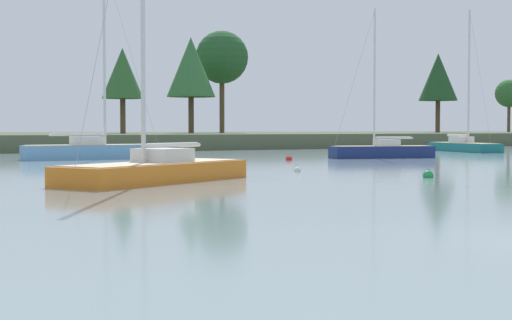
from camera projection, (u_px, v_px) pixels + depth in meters
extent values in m
cube|color=#669ECC|center=(94.00, 157.00, 52.82)|extent=(9.68, 2.50, 1.67)
cube|color=#CCB78E|center=(94.00, 145.00, 52.79)|extent=(9.10, 2.21, 0.04)
cube|color=silver|center=(87.00, 140.00, 52.56)|extent=(2.14, 1.55, 0.58)
cylinder|color=silver|center=(104.00, 53.00, 52.87)|extent=(0.19, 0.19, 12.76)
cylinder|color=silver|center=(77.00, 135.00, 52.24)|extent=(3.86, 0.21, 0.15)
cylinder|color=silver|center=(77.00, 134.00, 52.23)|extent=(3.48, 0.19, 0.14)
cylinder|color=#999999|center=(131.00, 54.00, 53.74)|extent=(3.88, 0.07, 12.72)
cube|color=brown|center=(343.00, 151.00, 70.46)|extent=(2.40, 2.72, 0.36)
cube|color=#C6B289|center=(343.00, 149.00, 70.45)|extent=(2.53, 2.86, 0.05)
cube|color=tan|center=(343.00, 149.00, 70.45)|extent=(0.87, 0.65, 0.03)
cube|color=navy|center=(382.00, 156.00, 54.93)|extent=(7.77, 3.52, 1.45)
cube|color=#CCB78E|center=(382.00, 146.00, 54.90)|extent=(7.28, 3.20, 0.04)
cube|color=silver|center=(387.00, 143.00, 54.98)|extent=(1.89, 1.52, 0.45)
cylinder|color=silver|center=(375.00, 77.00, 54.55)|extent=(0.15, 0.15, 9.80)
cylinder|color=silver|center=(394.00, 138.00, 55.10)|extent=(2.97, 0.82, 0.12)
cylinder|color=silver|center=(394.00, 137.00, 55.10)|extent=(2.68, 0.77, 0.14)
cylinder|color=#999999|center=(355.00, 77.00, 54.17)|extent=(2.96, 0.72, 9.76)
cube|color=orange|center=(156.00, 179.00, 30.41)|extent=(9.21, 6.85, 1.28)
cube|color=#CCB78E|center=(156.00, 163.00, 30.38)|extent=(8.57, 6.29, 0.04)
cube|color=silver|center=(163.00, 155.00, 30.75)|extent=(2.59, 2.49, 0.54)
cylinder|color=silver|center=(173.00, 146.00, 31.27)|extent=(3.22, 1.92, 0.14)
cylinder|color=silver|center=(173.00, 144.00, 31.26)|extent=(2.90, 1.74, 0.14)
cube|color=#196B70|center=(464.00, 150.00, 70.29)|extent=(4.51, 9.86, 1.33)
cube|color=#CCB78E|center=(464.00, 143.00, 70.26)|extent=(4.10, 9.24, 0.04)
cube|color=silver|center=(461.00, 139.00, 70.71)|extent=(1.95, 2.40, 0.57)
cylinder|color=silver|center=(469.00, 77.00, 69.26)|extent=(0.19, 0.19, 12.07)
cylinder|color=silver|center=(458.00, 135.00, 71.34)|extent=(1.04, 3.76, 0.15)
cylinder|color=silver|center=(458.00, 135.00, 71.34)|extent=(0.94, 3.39, 0.14)
cylinder|color=#999999|center=(480.00, 75.00, 67.41)|extent=(0.91, 3.74, 12.03)
sphere|color=red|center=(289.00, 159.00, 51.02)|extent=(0.46, 0.46, 0.46)
torus|color=#333338|center=(289.00, 155.00, 51.00)|extent=(0.12, 0.12, 0.02)
sphere|color=white|center=(297.00, 170.00, 37.84)|extent=(0.36, 0.36, 0.36)
torus|color=#333338|center=(297.00, 166.00, 37.83)|extent=(0.12, 0.12, 0.02)
sphere|color=#1E8C47|center=(428.00, 176.00, 33.11)|extent=(0.48, 0.48, 0.48)
torus|color=#333338|center=(428.00, 169.00, 33.10)|extent=(0.12, 0.12, 0.02)
cylinder|color=brown|center=(438.00, 106.00, 111.07)|extent=(0.67, 0.67, 7.64)
cone|color=#1E4723|center=(438.00, 77.00, 110.89)|extent=(5.61, 5.61, 6.86)
cylinder|color=brown|center=(222.00, 101.00, 102.68)|extent=(0.67, 0.67, 8.57)
sphere|color=#235128|center=(222.00, 57.00, 102.44)|extent=(7.09, 7.09, 7.09)
cylinder|color=brown|center=(509.00, 116.00, 125.77)|extent=(0.50, 0.50, 5.35)
sphere|color=#2D602D|center=(509.00, 93.00, 125.62)|extent=(4.56, 4.56, 4.56)
cylinder|color=brown|center=(123.00, 105.00, 88.39)|extent=(0.62, 0.62, 6.66)
cone|color=#2D602D|center=(123.00, 73.00, 88.24)|extent=(4.80, 4.80, 5.87)
cylinder|color=brown|center=(191.00, 103.00, 95.75)|extent=(0.69, 0.69, 7.54)
cone|color=#336B38|center=(191.00, 67.00, 95.56)|extent=(6.12, 6.12, 7.48)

